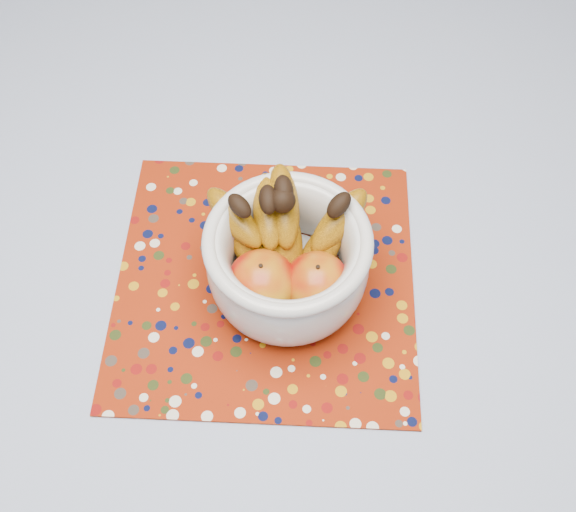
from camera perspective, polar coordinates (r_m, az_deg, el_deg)
The scene contains 4 objects.
table at distance 0.93m, azimuth -2.77°, elevation -5.15°, with size 1.20×1.20×0.75m.
tablecloth at distance 0.86m, azimuth -2.99°, elevation -2.70°, with size 1.32×1.32×0.01m, color #6478A7.
placemat at distance 0.86m, azimuth -1.92°, elevation -2.02°, with size 0.38×0.38×0.00m, color maroon.
fruit_bowl at distance 0.80m, azimuth -0.26°, elevation 0.47°, with size 0.26×0.21×0.16m.
Camera 1 is at (0.07, -0.42, 1.51)m, focal length 42.00 mm.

